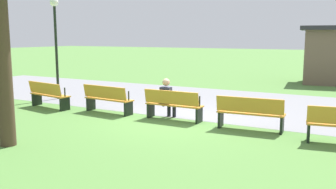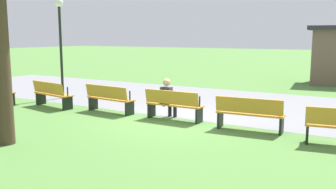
{
  "view_description": "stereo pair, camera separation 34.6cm",
  "coord_description": "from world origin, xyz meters",
  "px_view_note": "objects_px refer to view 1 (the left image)",
  "views": [
    {
      "loc": [
        4.94,
        -9.43,
        2.42
      ],
      "look_at": [
        -0.0,
        -0.37,
        0.8
      ],
      "focal_mm": 40.01,
      "sensor_mm": 36.0,
      "label": 1
    },
    {
      "loc": [
        5.24,
        -9.26,
        2.42
      ],
      "look_at": [
        -0.0,
        -0.37,
        0.8
      ],
      "focal_mm": 40.01,
      "sensor_mm": 36.0,
      "label": 2
    }
  ],
  "objects_px": {
    "person_seated": "(167,97)",
    "lamp_post": "(55,29)",
    "bench_3": "(173,104)",
    "bench_4": "(250,113)",
    "bench_2": "(107,99)",
    "bench_1": "(48,94)"
  },
  "relations": [
    {
      "from": "bench_4",
      "to": "person_seated",
      "type": "distance_m",
      "value": 2.57
    },
    {
      "from": "person_seated",
      "to": "bench_2",
      "type": "bearing_deg",
      "value": -173.39
    },
    {
      "from": "bench_1",
      "to": "person_seated",
      "type": "xyz_separation_m",
      "value": [
        4.3,
        0.51,
        0.17
      ]
    },
    {
      "from": "bench_4",
      "to": "lamp_post",
      "type": "height_order",
      "value": "lamp_post"
    },
    {
      "from": "bench_2",
      "to": "bench_4",
      "type": "distance_m",
      "value": 4.58
    },
    {
      "from": "bench_2",
      "to": "lamp_post",
      "type": "xyz_separation_m",
      "value": [
        -3.38,
        1.29,
        2.21
      ]
    },
    {
      "from": "person_seated",
      "to": "lamp_post",
      "type": "bearing_deg",
      "value": 168.96
    },
    {
      "from": "bench_1",
      "to": "bench_2",
      "type": "xyz_separation_m",
      "value": [
        2.28,
        0.28,
        0.0
      ]
    },
    {
      "from": "bench_3",
      "to": "person_seated",
      "type": "height_order",
      "value": "person_seated"
    },
    {
      "from": "bench_2",
      "to": "person_seated",
      "type": "distance_m",
      "value": 2.05
    },
    {
      "from": "person_seated",
      "to": "lamp_post",
      "type": "height_order",
      "value": "lamp_post"
    },
    {
      "from": "bench_1",
      "to": "person_seated",
      "type": "bearing_deg",
      "value": 16.1
    },
    {
      "from": "bench_3",
      "to": "bench_4",
      "type": "xyz_separation_m",
      "value": [
        2.29,
        -0.09,
        0.0
      ]
    },
    {
      "from": "person_seated",
      "to": "bench_4",
      "type": "bearing_deg",
      "value": -5.25
    },
    {
      "from": "bench_4",
      "to": "person_seated",
      "type": "height_order",
      "value": "person_seated"
    },
    {
      "from": "bench_1",
      "to": "bench_4",
      "type": "bearing_deg",
      "value": 11.63
    },
    {
      "from": "bench_1",
      "to": "bench_4",
      "type": "relative_size",
      "value": 1.01
    },
    {
      "from": "lamp_post",
      "to": "bench_3",
      "type": "bearing_deg",
      "value": -11.92
    },
    {
      "from": "bench_2",
      "to": "bench_3",
      "type": "height_order",
      "value": "same"
    },
    {
      "from": "bench_2",
      "to": "bench_3",
      "type": "distance_m",
      "value": 2.29
    },
    {
      "from": "bench_1",
      "to": "bench_3",
      "type": "xyz_separation_m",
      "value": [
        4.57,
        0.37,
        0.0
      ]
    },
    {
      "from": "bench_3",
      "to": "person_seated",
      "type": "bearing_deg",
      "value": 151.66
    }
  ]
}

